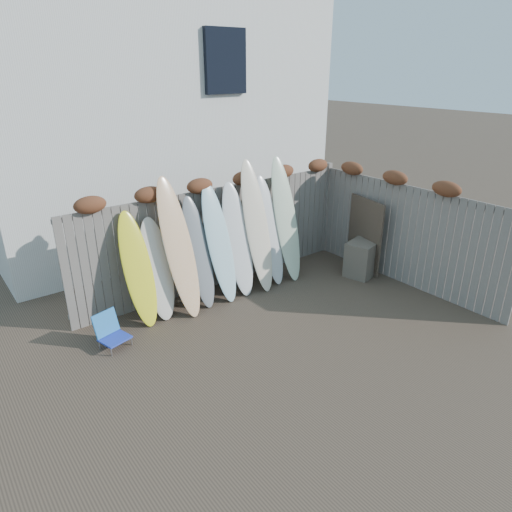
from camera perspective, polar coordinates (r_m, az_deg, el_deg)
ground at (r=7.74m, az=5.50°, el=-9.60°), size 80.00×80.00×0.00m
back_fence at (r=8.96m, az=-4.36°, el=3.52°), size 6.05×0.28×2.24m
right_fence at (r=9.50m, az=18.13°, el=3.31°), size 0.28×4.40×2.24m
house at (r=12.32m, az=-13.97°, el=17.84°), size 8.50×5.50×6.33m
beach_chair at (r=7.64m, az=-17.76°, el=-8.91°), size 0.52×0.54×0.55m
wooden_crate at (r=9.82m, az=13.05°, el=-0.34°), size 0.75×0.67×0.74m
lattice_panel at (r=9.95m, az=13.42°, el=2.55°), size 0.27×1.04×1.58m
surfboard_0 at (r=7.88m, az=-14.54°, el=-1.66°), size 0.52×0.70×1.93m
surfboard_1 at (r=8.03m, az=-12.22°, el=-1.64°), size 0.57×0.68×1.76m
surfboard_2 at (r=7.98m, az=-9.62°, el=0.98°), size 0.62×0.89×2.42m
surfboard_3 at (r=8.29m, az=-7.19°, el=0.41°), size 0.46×0.71×2.00m
surfboard_4 at (r=8.44m, az=-4.63°, el=1.60°), size 0.55×0.80×2.18m
surfboard_5 at (r=8.68m, az=-2.29°, el=2.06°), size 0.59×0.80×2.12m
surfboard_6 at (r=8.83m, az=0.11°, el=3.73°), size 0.57×0.91×2.49m
surfboard_7 at (r=9.13m, az=1.71°, el=3.18°), size 0.49×0.76×2.14m
surfboard_8 at (r=9.31m, az=3.76°, el=4.61°), size 0.58×0.90×2.46m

